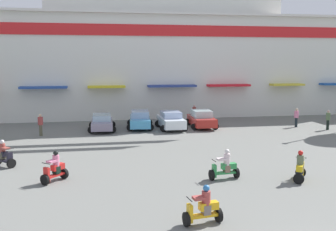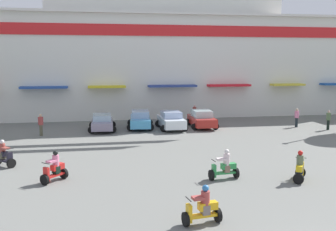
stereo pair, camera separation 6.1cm
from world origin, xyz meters
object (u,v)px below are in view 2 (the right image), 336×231
(pedestrian_3, at_px, (328,119))
(pedestrian_1, at_px, (297,117))
(parked_car_2, at_px, (171,120))
(scooter_rider_7, at_px, (225,167))
(parked_car_0, at_px, (102,122))
(pedestrian_0, at_px, (195,112))
(parked_car_3, at_px, (202,119))
(parked_car_1, at_px, (140,120))
(pedestrian_2, at_px, (41,124))
(scooter_rider_0, at_px, (55,169))
(scooter_rider_1, at_px, (4,155))
(scooter_rider_4, at_px, (300,168))
(scooter_rider_6, at_px, (203,208))

(pedestrian_3, bearing_deg, pedestrian_1, 137.64)
(parked_car_2, xyz_separation_m, scooter_rider_7, (-0.01, -14.67, -0.17))
(parked_car_0, bearing_deg, parked_car_2, -2.40)
(scooter_rider_7, xyz_separation_m, pedestrian_0, (3.05, 18.57, 0.29))
(parked_car_3, distance_m, pedestrian_1, 8.50)
(parked_car_3, bearing_deg, parked_car_2, -173.68)
(pedestrian_3, bearing_deg, pedestrian_0, 146.88)
(pedestrian_1, bearing_deg, pedestrian_3, -42.36)
(pedestrian_0, bearing_deg, parked_car_3, -93.74)
(parked_car_1, relative_size, parked_car_3, 1.06)
(pedestrian_0, bearing_deg, pedestrian_2, -159.55)
(parked_car_2, bearing_deg, scooter_rider_0, -121.48)
(parked_car_3, distance_m, scooter_rider_0, 17.84)
(scooter_rider_0, relative_size, pedestrian_0, 0.96)
(scooter_rider_1, xyz_separation_m, pedestrian_3, (24.62, 7.47, 0.32))
(parked_car_2, relative_size, pedestrian_1, 2.53)
(scooter_rider_0, height_order, scooter_rider_1, scooter_rider_0)
(parked_car_0, xyz_separation_m, parked_car_1, (3.29, 0.67, 0.06))
(scooter_rider_0, distance_m, pedestrian_0, 20.89)
(scooter_rider_4, height_order, pedestrian_3, pedestrian_3)
(parked_car_2, xyz_separation_m, parked_car_3, (2.81, 0.31, -0.01))
(parked_car_0, relative_size, scooter_rider_6, 2.75)
(scooter_rider_1, xyz_separation_m, scooter_rider_7, (11.43, -4.49, -0.02))
(scooter_rider_1, distance_m, pedestrian_0, 20.21)
(parked_car_1, relative_size, scooter_rider_4, 2.87)
(parked_car_1, height_order, parked_car_2, parked_car_2)
(pedestrian_2, bearing_deg, parked_car_2, 6.48)
(parked_car_2, relative_size, pedestrian_3, 2.53)
(parked_car_0, distance_m, pedestrian_0, 9.64)
(parked_car_2, bearing_deg, pedestrian_0, 52.02)
(parked_car_2, distance_m, scooter_rider_4, 16.00)
(parked_car_0, bearing_deg, parked_car_3, 0.43)
(parked_car_1, distance_m, scooter_rider_0, 15.63)
(pedestrian_1, xyz_separation_m, pedestrian_3, (1.96, -1.79, -0.00))
(scooter_rider_1, height_order, pedestrian_1, pedestrian_1)
(parked_car_2, relative_size, scooter_rider_0, 2.75)
(pedestrian_1, bearing_deg, parked_car_1, 172.43)
(parked_car_0, bearing_deg, scooter_rider_4, -59.30)
(pedestrian_2, bearing_deg, scooter_rider_4, -45.39)
(parked_car_3, relative_size, scooter_rider_7, 2.75)
(pedestrian_0, xyz_separation_m, pedestrian_3, (10.13, -6.61, 0.04))
(scooter_rider_4, bearing_deg, pedestrian_2, 134.61)
(scooter_rider_0, distance_m, scooter_rider_6, 8.47)
(parked_car_2, relative_size, parked_car_3, 1.01)
(parked_car_3, relative_size, scooter_rider_0, 2.74)
(scooter_rider_7, bearing_deg, scooter_rider_4, -14.77)
(parked_car_3, bearing_deg, parked_car_1, 173.65)
(scooter_rider_0, xyz_separation_m, pedestrian_0, (11.38, 17.51, 0.27))
(scooter_rider_1, distance_m, pedestrian_3, 25.73)
(parked_car_2, relative_size, pedestrian_0, 2.64)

